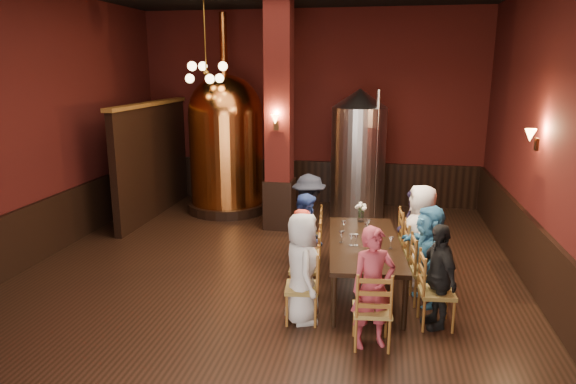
% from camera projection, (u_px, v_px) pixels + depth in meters
% --- Properties ---
extents(room, '(10.00, 10.02, 4.50)m').
position_uv_depth(room, '(261.00, 136.00, 7.30)').
color(room, black).
rests_on(room, ground).
extents(wainscot_right, '(0.08, 9.90, 1.00)m').
position_uv_depth(wainscot_right, '(544.00, 270.00, 7.02)').
color(wainscot_right, black).
rests_on(wainscot_right, ground).
extents(wainscot_back, '(7.90, 0.08, 1.00)m').
position_uv_depth(wainscot_back, '(309.00, 181.00, 12.46)').
color(wainscot_back, black).
rests_on(wainscot_back, ground).
extents(wainscot_left, '(0.08, 9.90, 1.00)m').
position_uv_depth(wainscot_left, '(28.00, 237.00, 8.41)').
color(wainscot_left, black).
rests_on(wainscot_left, ground).
extents(column, '(0.58, 0.58, 4.50)m').
position_uv_depth(column, '(279.00, 117.00, 10.03)').
color(column, '#41100D').
rests_on(column, ground).
extents(partition, '(0.22, 3.50, 2.40)m').
position_uv_depth(partition, '(153.00, 162.00, 11.17)').
color(partition, black).
rests_on(partition, ground).
extents(pendant_cluster, '(0.90, 0.90, 1.70)m').
position_uv_depth(pendant_cluster, '(206.00, 72.00, 10.18)').
color(pendant_cluster, '#A57226').
rests_on(pendant_cluster, room).
extents(sconce_wall, '(0.20, 0.20, 0.36)m').
position_uv_depth(sconce_wall, '(537.00, 139.00, 7.39)').
color(sconce_wall, black).
rests_on(sconce_wall, room).
extents(sconce_column, '(0.20, 0.20, 0.36)m').
position_uv_depth(sconce_column, '(276.00, 121.00, 9.75)').
color(sconce_column, black).
rests_on(sconce_column, column).
extents(dining_table, '(1.24, 2.49, 0.75)m').
position_uv_depth(dining_table, '(364.00, 246.00, 7.43)').
color(dining_table, black).
rests_on(dining_table, ground).
extents(chair_0, '(0.50, 0.50, 0.92)m').
position_uv_depth(chair_0, '(302.00, 287.00, 6.58)').
color(chair_0, brown).
rests_on(chair_0, ground).
extents(person_0, '(0.65, 0.81, 1.45)m').
position_uv_depth(person_0, '(302.00, 268.00, 6.52)').
color(person_0, silver).
rests_on(person_0, ground).
extents(chair_1, '(0.50, 0.50, 0.92)m').
position_uv_depth(chair_1, '(305.00, 267.00, 7.23)').
color(chair_1, brown).
rests_on(chair_1, ground).
extents(person_1, '(0.42, 0.54, 1.31)m').
position_uv_depth(person_1, '(305.00, 254.00, 7.18)').
color(person_1, red).
rests_on(person_1, ground).
extents(chair_2, '(0.50, 0.50, 0.92)m').
position_uv_depth(chair_2, '(307.00, 251.00, 7.87)').
color(chair_2, brown).
rests_on(chair_2, ground).
extents(person_2, '(0.36, 0.68, 1.37)m').
position_uv_depth(person_2, '(307.00, 237.00, 7.81)').
color(person_2, '#2A428D').
rests_on(person_2, ground).
extents(chair_3, '(0.50, 0.50, 0.92)m').
position_uv_depth(chair_3, '(309.00, 237.00, 8.52)').
color(chair_3, brown).
rests_on(chair_3, ground).
extents(person_3, '(0.86, 1.11, 1.52)m').
position_uv_depth(person_3, '(309.00, 220.00, 8.45)').
color(person_3, black).
rests_on(person_3, ground).
extents(chair_4, '(0.50, 0.50, 0.92)m').
position_uv_depth(chair_4, '(437.00, 292.00, 6.45)').
color(chair_4, brown).
rests_on(chair_4, ground).
extents(person_4, '(0.60, 0.86, 1.35)m').
position_uv_depth(person_4, '(438.00, 276.00, 6.39)').
color(person_4, black).
rests_on(person_4, ground).
extents(chair_5, '(0.50, 0.50, 0.92)m').
position_uv_depth(chair_5, '(427.00, 271.00, 7.09)').
color(chair_5, brown).
rests_on(chair_5, ground).
extents(person_5, '(0.73, 1.36, 1.40)m').
position_uv_depth(person_5, '(428.00, 255.00, 7.04)').
color(person_5, teal).
rests_on(person_5, ground).
extents(chair_6, '(0.50, 0.50, 0.92)m').
position_uv_depth(chair_6, '(419.00, 254.00, 7.73)').
color(chair_6, brown).
rests_on(chair_6, ground).
extents(person_6, '(0.51, 0.76, 1.53)m').
position_uv_depth(person_6, '(421.00, 235.00, 7.66)').
color(person_6, white).
rests_on(person_6, ground).
extents(chair_7, '(0.50, 0.50, 0.92)m').
position_uv_depth(chair_7, '(412.00, 240.00, 8.38)').
color(chair_7, brown).
rests_on(chair_7, ground).
extents(person_7, '(0.38, 0.66, 1.30)m').
position_uv_depth(person_7, '(413.00, 229.00, 8.34)').
color(person_7, '#1F1932').
rests_on(person_7, ground).
extents(chair_8, '(0.50, 0.50, 0.92)m').
position_uv_depth(chair_8, '(372.00, 309.00, 5.98)').
color(chair_8, brown).
rests_on(chair_8, ground).
extents(person_8, '(0.63, 0.53, 1.46)m').
position_uv_depth(person_8, '(373.00, 288.00, 5.92)').
color(person_8, '#A73746').
rests_on(person_8, ground).
extents(copper_kettle, '(2.07, 2.07, 4.32)m').
position_uv_depth(copper_kettle, '(226.00, 142.00, 11.44)').
color(copper_kettle, black).
rests_on(copper_kettle, ground).
extents(steel_vessel, '(1.51, 1.51, 2.77)m').
position_uv_depth(steel_vessel, '(358.00, 155.00, 10.88)').
color(steel_vessel, '#B2B2B7').
rests_on(steel_vessel, ground).
extents(rose_vase, '(0.19, 0.19, 0.32)m').
position_uv_depth(rose_vase, '(361.00, 209.00, 8.33)').
color(rose_vase, white).
rests_on(rose_vase, dining_table).
extents(wine_glass_0, '(0.07, 0.07, 0.17)m').
position_uv_depth(wine_glass_0, '(351.00, 240.00, 7.23)').
color(wine_glass_0, white).
rests_on(wine_glass_0, dining_table).
extents(wine_glass_1, '(0.07, 0.07, 0.17)m').
position_uv_depth(wine_glass_1, '(341.00, 237.00, 7.36)').
color(wine_glass_1, white).
rests_on(wine_glass_1, dining_table).
extents(wine_glass_2, '(0.07, 0.07, 0.17)m').
position_uv_depth(wine_glass_2, '(368.00, 225.00, 7.92)').
color(wine_glass_2, white).
rests_on(wine_glass_2, dining_table).
extents(wine_glass_3, '(0.07, 0.07, 0.17)m').
position_uv_depth(wine_glass_3, '(368.00, 231.00, 7.61)').
color(wine_glass_3, white).
rests_on(wine_glass_3, dining_table).
extents(wine_glass_4, '(0.07, 0.07, 0.17)m').
position_uv_depth(wine_glass_4, '(344.00, 226.00, 7.85)').
color(wine_glass_4, white).
rests_on(wine_glass_4, dining_table).
extents(wine_glass_5, '(0.07, 0.07, 0.17)m').
position_uv_depth(wine_glass_5, '(367.00, 229.00, 7.74)').
color(wine_glass_5, white).
rests_on(wine_glass_5, dining_table).
extents(wine_glass_6, '(0.07, 0.07, 0.17)m').
position_uv_depth(wine_glass_6, '(356.00, 240.00, 7.23)').
color(wine_glass_6, white).
rests_on(wine_glass_6, dining_table).
extents(wine_glass_7, '(0.07, 0.07, 0.17)m').
position_uv_depth(wine_glass_7, '(391.00, 243.00, 7.11)').
color(wine_glass_7, white).
rests_on(wine_glass_7, dining_table).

